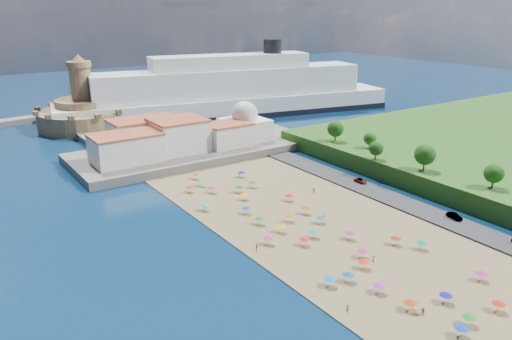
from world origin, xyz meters
TOP-DOWN VIEW (x-y plane):
  - ground at (0.00, 0.00)m, footprint 700.00×700.00m
  - terrace at (10.00, 73.00)m, footprint 90.00×36.00m
  - jetty at (-12.00, 108.00)m, footprint 18.00×70.00m
  - waterfront_buildings at (-3.05, 73.64)m, footprint 57.00×29.00m
  - domed_building at (30.00, 71.00)m, footprint 16.00×16.00m
  - fortress at (-12.00, 138.00)m, footprint 40.00×40.00m
  - cruise_ship at (55.85, 122.93)m, footprint 168.35×57.91m
  - beach_parasols at (-0.26, -11.04)m, footprint 32.40×116.61m
  - beachgoers at (-0.46, 3.03)m, footprint 35.36×83.10m
  - parked_cars at (36.00, -11.84)m, footprint 2.14×54.60m
  - hillside_trees at (48.69, -8.08)m, footprint 12.50×104.54m

SIDE VIEW (x-z plane):
  - ground at x=0.00m, z-range 0.00..0.00m
  - beachgoers at x=-0.46m, z-range 0.21..2.01m
  - jetty at x=-12.00m, z-range 0.00..2.40m
  - parked_cars at x=36.00m, z-range 0.65..2.09m
  - terrace at x=10.00m, z-range 0.00..3.00m
  - beach_parasols at x=-0.26m, z-range 1.05..3.25m
  - fortress at x=-12.00m, z-range -9.52..22.88m
  - waterfront_buildings at x=-3.05m, z-range 2.38..13.38m
  - domed_building at x=30.00m, z-range 1.47..16.47m
  - hillside_trees at x=48.69m, z-range 6.29..14.25m
  - cruise_ship at x=55.85m, z-range -7.43..29.04m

